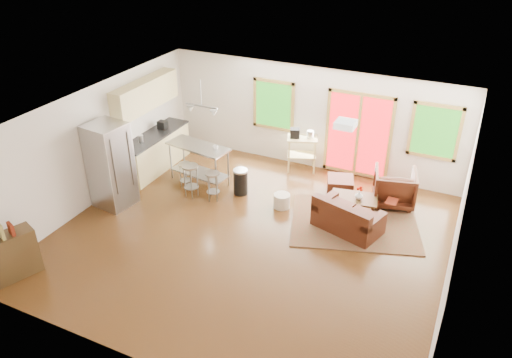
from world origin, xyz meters
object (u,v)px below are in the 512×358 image
at_px(ottoman, 340,186).
at_px(kitchen_cart, 301,142).
at_px(loveseat, 347,219).
at_px(coffee_table, 354,199).
at_px(armchair, 394,186).
at_px(island, 199,157).
at_px(refrigerator, 111,165).
at_px(rug, 354,223).

relative_size(ottoman, kitchen_cart, 0.52).
height_order(loveseat, kitchen_cart, kitchen_cart).
relative_size(loveseat, ottoman, 2.57).
relative_size(loveseat, coffee_table, 1.40).
bearing_deg(kitchen_cart, ottoman, -29.22).
bearing_deg(loveseat, armchair, 83.51).
relative_size(ottoman, island, 0.37).
bearing_deg(refrigerator, island, 61.30).
bearing_deg(loveseat, island, -170.35).
distance_m(rug, coffee_table, 0.52).
bearing_deg(armchair, island, -1.41).
bearing_deg(coffee_table, armchair, 47.67).
height_order(loveseat, island, island).
xyz_separation_m(armchair, ottoman, (-1.20, -0.07, -0.26)).
bearing_deg(refrigerator, armchair, 32.40).
bearing_deg(coffee_table, island, -176.54).
relative_size(loveseat, refrigerator, 0.79).
height_order(loveseat, coffee_table, loveseat).
distance_m(rug, loveseat, 0.43).
height_order(rug, coffee_table, coffee_table).
bearing_deg(island, loveseat, -7.33).
xyz_separation_m(loveseat, refrigerator, (-4.99, -1.17, 0.67)).
distance_m(loveseat, kitchen_cart, 2.82).
bearing_deg(ottoman, refrigerator, -149.84).
bearing_deg(loveseat, coffee_table, 111.33).
bearing_deg(kitchen_cart, refrigerator, -134.18).
bearing_deg(rug, loveseat, -104.68).
height_order(coffee_table, armchair, armchair).
xyz_separation_m(refrigerator, island, (1.20, 1.66, -0.29)).
xyz_separation_m(rug, island, (-3.88, 0.16, 0.65)).
xyz_separation_m(rug, coffee_table, (-0.14, 0.38, 0.33)).
bearing_deg(rug, coffee_table, 110.06).
xyz_separation_m(loveseat, armchair, (0.64, 1.48, 0.17)).
xyz_separation_m(coffee_table, armchair, (0.70, 0.76, 0.11)).
relative_size(coffee_table, armchair, 1.19).
bearing_deg(armchair, rug, 50.20).
bearing_deg(refrigerator, ottoman, 37.39).
bearing_deg(rug, ottoman, 121.17).
bearing_deg(coffee_table, loveseat, -85.65).
xyz_separation_m(armchair, kitchen_cart, (-2.45, 0.62, 0.31)).
bearing_deg(coffee_table, kitchen_cart, 141.70).
relative_size(rug, coffee_table, 2.44).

